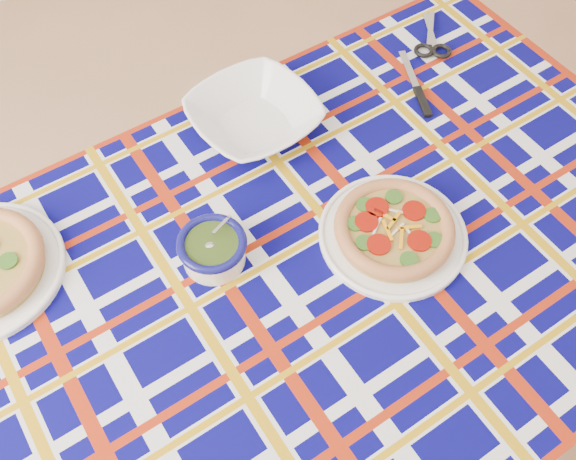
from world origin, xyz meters
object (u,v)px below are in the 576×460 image
object	(u,v)px
dining_table	(313,285)
main_focaccia_plate	(394,229)
pesto_bowl	(213,248)
serving_bowl	(254,116)

from	to	relation	value
dining_table	main_focaccia_plate	world-z (taller)	main_focaccia_plate
pesto_bowl	serving_bowl	world-z (taller)	pesto_bowl
dining_table	pesto_bowl	bearing A→B (deg)	142.45
main_focaccia_plate	serving_bowl	size ratio (longest dim) A/B	1.11
pesto_bowl	serving_bowl	bearing A→B (deg)	59.89
dining_table	serving_bowl	world-z (taller)	serving_bowl
main_focaccia_plate	pesto_bowl	bearing A→B (deg)	169.34
main_focaccia_plate	pesto_bowl	distance (m)	0.33
pesto_bowl	dining_table	bearing A→B (deg)	-23.11
dining_table	pesto_bowl	xyz separation A→B (m)	(-0.17, 0.07, 0.11)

